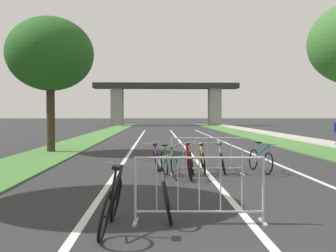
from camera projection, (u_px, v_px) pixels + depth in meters
grass_verge_left at (96, 136)px, 30.12m from camera, size 2.45×67.75×0.05m
grass_verge_right at (254, 136)px, 30.49m from camera, size 2.45×67.75×0.05m
sidewalk_path_right at (283, 136)px, 30.55m from camera, size 1.97×67.75×0.08m
lane_stripe_center at (183, 145)px, 22.19m from camera, size 0.14×39.19×0.01m
lane_stripe_right_lane at (230, 144)px, 22.27m from camera, size 0.14×39.19×0.01m
lane_stripe_left_lane at (135, 145)px, 22.11m from camera, size 0.14×39.19×0.01m
overpass_bridge at (166, 96)px, 58.42m from camera, size 21.09×3.16×6.20m
tree_left_pine_far at (50, 54)px, 17.56m from camera, size 3.82×3.82×5.99m
crowd_barrier_nearest at (199, 190)px, 6.26m from camera, size 2.09×0.51×1.05m
crowd_barrier_second at (207, 157)px, 11.24m from camera, size 2.08×0.46×1.05m
bicycle_purple_0 at (157, 160)px, 11.62m from camera, size 0.54×1.72×0.90m
bicycle_silver_1 at (166, 194)px, 6.65m from camera, size 0.50×1.69×1.01m
bicycle_black_2 at (111, 205)px, 5.81m from camera, size 0.48×1.74×1.01m
bicycle_teal_3 at (260, 160)px, 11.74m from camera, size 0.54×1.66×0.90m
bicycle_red_4 at (190, 164)px, 10.69m from camera, size 0.63×1.69×1.03m
bicycle_yellow_5 at (203, 160)px, 11.74m from camera, size 0.43×1.73×0.86m
bicycle_green_6 at (169, 164)px, 10.70m from camera, size 0.58×1.65×0.93m
bicycle_white_7 at (222, 160)px, 11.74m from camera, size 0.51×1.68×0.92m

